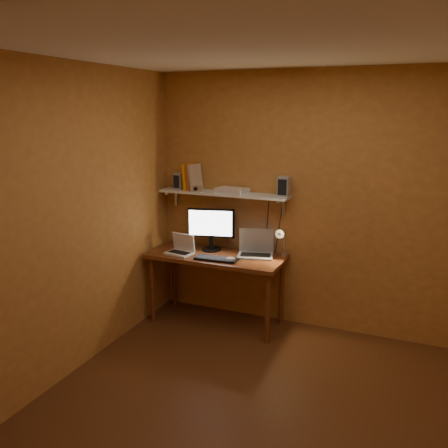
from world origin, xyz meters
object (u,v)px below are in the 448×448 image
at_px(monitor, 211,227).
at_px(router, 232,191).
at_px(wall_shelf, 224,194).
at_px(keyboard, 216,259).
at_px(laptop, 256,249).
at_px(netbook, 181,248).
at_px(desk, 217,263).
at_px(mouse, 230,259).
at_px(speaker_right, 284,186).
at_px(shelf_camera, 197,189).
at_px(speaker_left, 179,181).
at_px(desk_lamp, 282,239).

bearing_deg(monitor, router, -1.89).
distance_m(wall_shelf, keyboard, 0.70).
xyz_separation_m(laptop, netbook, (-0.74, -0.24, -0.01)).
bearing_deg(desk, mouse, -31.86).
xyz_separation_m(laptop, speaker_right, (0.26, 0.07, 0.65)).
distance_m(netbook, shelf_camera, 0.64).
height_order(laptop, keyboard, laptop).
height_order(laptop, mouse, laptop).
distance_m(laptop, router, 0.65).
relative_size(wall_shelf, speaker_right, 7.06).
height_order(monitor, speaker_left, speaker_left).
height_order(laptop, speaker_left, speaker_left).
distance_m(keyboard, router, 0.73).
xyz_separation_m(netbook, desk_lamp, (1.02, 0.22, 0.15)).
relative_size(speaker_right, shelf_camera, 1.73).
bearing_deg(speaker_left, desk_lamp, 8.70).
height_order(mouse, speaker_left, speaker_left).
relative_size(monitor, shelf_camera, 4.28).
bearing_deg(mouse, desk_lamp, 12.22).
relative_size(laptop, speaker_right, 2.06).
distance_m(wall_shelf, netbook, 0.72).
bearing_deg(keyboard, netbook, 168.11).
height_order(mouse, router, router).
relative_size(netbook, router, 0.96).
bearing_deg(keyboard, monitor, 118.58).
bearing_deg(shelf_camera, laptop, 1.96).
relative_size(desk, laptop, 3.43).
distance_m(desk_lamp, speaker_left, 1.28).
xyz_separation_m(keyboard, router, (0.03, 0.34, 0.64)).
relative_size(desk_lamp, speaker_right, 1.89).
height_order(netbook, desk_lamp, desk_lamp).
distance_m(wall_shelf, router, 0.11).
relative_size(monitor, mouse, 4.78).
relative_size(laptop, desk_lamp, 1.09).
bearing_deg(wall_shelf, desk_lamp, -5.88).
xyz_separation_m(desk, laptop, (0.38, 0.14, 0.16)).
distance_m(monitor, laptop, 0.53).
bearing_deg(desk, router, 62.19).
relative_size(monitor, speaker_right, 2.48).
height_order(monitor, router, router).
relative_size(keyboard, router, 1.38).
height_order(laptop, shelf_camera, shelf_camera).
distance_m(laptop, desk_lamp, 0.31).
xyz_separation_m(wall_shelf, speaker_right, (0.64, 0.01, 0.12)).
distance_m(desk, wall_shelf, 0.72).
distance_m(keyboard, speaker_right, 0.98).
xyz_separation_m(mouse, shelf_camera, (-0.48, 0.24, 0.64)).
bearing_deg(keyboard, shelf_camera, 137.50).
bearing_deg(speaker_left, wall_shelf, 12.29).
distance_m(mouse, desk_lamp, 0.55).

